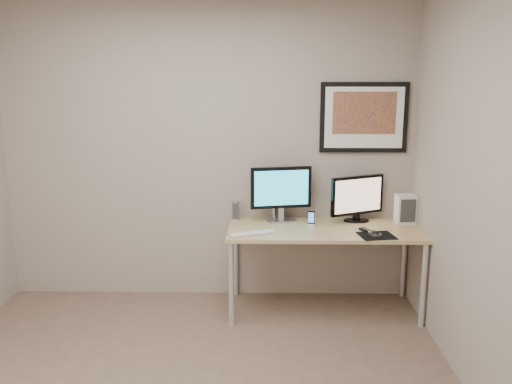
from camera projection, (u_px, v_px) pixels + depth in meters
room at (186, 129)px, 3.46m from camera, size 3.60×3.60×3.60m
desk at (324, 235)px, 4.53m from camera, size 1.60×0.70×0.73m
framed_art at (364, 117)px, 4.64m from camera, size 0.75×0.04×0.60m
monitor_large at (281, 192)px, 4.65m from camera, size 0.52×0.21×0.48m
monitor_tv at (357, 197)px, 4.66m from camera, size 0.48×0.25×0.40m
speaker_left at (235, 210)px, 4.76m from camera, size 0.07×0.07×0.16m
speaker_right at (276, 208)px, 4.79m from camera, size 0.10×0.10×0.19m
phone_dock at (311, 218)px, 4.57m from camera, size 0.07×0.07×0.13m
keyboard at (253, 233)px, 4.34m from camera, size 0.40×0.24×0.01m
mousepad at (377, 236)px, 4.29m from camera, size 0.31×0.28×0.00m
mouse at (375, 233)px, 4.30m from camera, size 0.09×0.12×0.04m
remote at (368, 231)px, 4.39m from camera, size 0.13×0.18×0.02m
fan_unit at (405, 209)px, 4.63m from camera, size 0.18×0.14×0.25m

